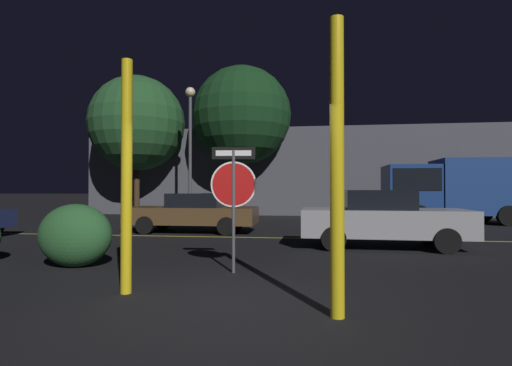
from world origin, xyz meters
TOP-DOWN VIEW (x-y plane):
  - ground_plane at (0.00, 0.00)m, footprint 260.00×260.00m
  - road_center_stripe at (0.00, 7.12)m, footprint 42.87×0.12m
  - stop_sign at (-0.35, 1.86)m, footprint 0.82×0.11m
  - yellow_pole_left at (-1.61, 0.26)m, footprint 0.16×0.16m
  - yellow_pole_right at (1.33, -0.44)m, footprint 0.17×0.17m
  - hedge_bush_1 at (-3.50, 2.00)m, footprint 1.44×1.00m
  - passing_car_2 at (-3.06, 8.41)m, footprint 4.60×1.92m
  - passing_car_3 at (2.88, 5.50)m, footprint 4.31×2.00m
  - delivery_truck at (7.21, 13.60)m, footprint 5.83×2.63m
  - street_lamp at (-4.83, 13.76)m, footprint 0.49×0.49m
  - tree_0 at (-2.73, 16.61)m, footprint 5.45×5.45m
  - tree_1 at (-8.70, 16.22)m, footprint 5.36×5.36m
  - building_backdrop at (2.60, 19.55)m, footprint 30.17×3.69m

SIDE VIEW (x-z plane):
  - ground_plane at x=0.00m, z-range 0.00..0.00m
  - road_center_stripe at x=0.00m, z-range 0.00..0.01m
  - hedge_bush_1 at x=-3.50m, z-range 0.00..1.22m
  - passing_car_2 at x=-3.06m, z-range 0.01..1.37m
  - passing_car_3 at x=2.88m, z-range 0.00..1.48m
  - stop_sign at x=-0.35m, z-range 0.45..2.71m
  - delivery_truck at x=7.21m, z-range 0.17..3.01m
  - yellow_pole_left at x=-1.61m, z-range 0.00..3.39m
  - yellow_pole_right at x=1.33m, z-range 0.00..3.53m
  - building_backdrop at x=2.60m, z-range 0.00..5.12m
  - street_lamp at x=-4.83m, z-range 1.15..7.69m
  - tree_1 at x=-8.70m, z-range 1.27..9.19m
  - tree_0 at x=-2.73m, z-range 1.44..9.78m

